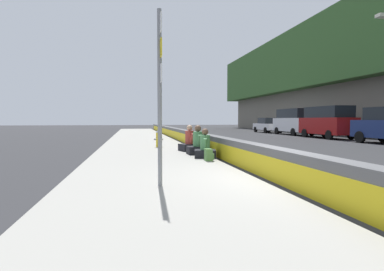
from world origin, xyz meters
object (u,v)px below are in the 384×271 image
parked_car_far (268,125)px  seated_person_foreground (205,149)px  seated_person_rear (190,143)px  parked_car_midline (294,121)px  seated_person_middle (198,145)px  route_sign_post (160,84)px  fire_hydrant (158,138)px  backpack (209,155)px  parked_car_fourth (327,122)px

parked_car_far → seated_person_foreground: bearing=150.1°
seated_person_rear → parked_car_midline: size_ratio=0.22×
seated_person_rear → seated_person_foreground: bearing=-177.8°
seated_person_middle → seated_person_rear: 1.32m
route_sign_post → fire_hydrant: size_ratio=4.09×
seated_person_rear → parked_car_midline: 19.51m
parked_car_midline → parked_car_far: size_ratio=1.13×
backpack → parked_car_midline: parked_car_midline is taller
fire_hydrant → backpack: (-5.41, -1.20, -0.25)m
seated_person_middle → route_sign_post: bearing=160.1°
route_sign_post → parked_car_fourth: 21.70m
parked_car_fourth → parked_car_midline: (5.47, -0.18, 0.00)m
fire_hydrant → backpack: size_ratio=2.20×
seated_person_rear → backpack: size_ratio=2.83×
seated_person_middle → parked_car_midline: bearing=-39.7°
route_sign_post → seated_person_rear: bearing=-15.6°
parked_car_midline → route_sign_post: bearing=144.7°
route_sign_post → parked_car_midline: 26.06m
fire_hydrant → parked_car_midline: bearing=-49.3°
parked_car_fourth → parked_car_midline: 5.48m
seated_person_rear → route_sign_post: bearing=164.4°
seated_person_foreground → seated_person_middle: (1.16, 0.01, 0.03)m
fire_hydrant → route_sign_post: bearing=175.3°
route_sign_post → parked_car_far: size_ratio=0.80×
fire_hydrant → seated_person_rear: 2.40m
fire_hydrant → parked_car_fourth: size_ratio=0.17×
fire_hydrant → seated_person_foreground: (-4.56, -1.28, -0.12)m
route_sign_post → seated_person_foreground: size_ratio=3.43×
parked_car_midline → fire_hydrant: bearing=130.7°
route_sign_post → seated_person_foreground: (4.37, -2.01, -1.77)m
seated_person_foreground → seated_person_rear: 2.48m
fire_hydrant → parked_car_fourth: 15.73m
fire_hydrant → parked_car_midline: (12.32, -14.33, 0.77)m
seated_person_rear → parked_car_fourth: (8.92, -12.96, 0.86)m
parked_car_far → fire_hydrant: bearing=141.6°
parked_car_fourth → parked_car_midline: size_ratio=1.00×
backpack → parked_car_far: bearing=-29.1°
seated_person_middle → parked_car_midline: 20.45m
seated_person_middle → seated_person_rear: size_ratio=1.01×
parked_car_midline → seated_person_rear: bearing=137.6°
backpack → parked_car_fourth: 17.85m
route_sign_post → seated_person_foreground: route_sign_post is taller
fire_hydrant → parked_car_far: parked_car_far is taller
route_sign_post → seated_person_middle: (5.53, -2.00, -1.73)m
backpack → parked_car_far: (23.31, -12.97, 0.53)m
route_sign_post → parked_car_far: (26.83, -14.90, -1.37)m
seated_person_foreground → parked_car_fourth: parked_car_fourth is taller
parked_car_far → seated_person_middle: bearing=148.8°
seated_person_foreground → seated_person_middle: seated_person_middle is taller
seated_person_middle → parked_car_fourth: parked_car_fourth is taller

